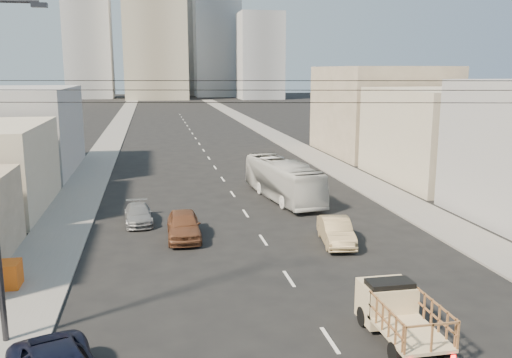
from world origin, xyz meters
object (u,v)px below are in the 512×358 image
object	(u,v)px
city_bus	(283,180)
sedan_tan	(336,231)
sedan_brown	(184,225)
flatbed_pickup	(399,311)
sedan_grey	(138,214)

from	to	relation	value
city_bus	sedan_tan	bearing A→B (deg)	-96.25
city_bus	sedan_tan	distance (m)	11.13
sedan_brown	sedan_tan	size ratio (longest dim) A/B	1.07
flatbed_pickup	sedan_brown	bearing A→B (deg)	117.10
flatbed_pickup	city_bus	bearing A→B (deg)	87.29
city_bus	sedan_grey	size ratio (longest dim) A/B	2.60
sedan_tan	sedan_grey	bearing A→B (deg)	158.17
sedan_brown	sedan_grey	size ratio (longest dim) A/B	1.15
sedan_brown	sedan_tan	distance (m)	8.76
sedan_tan	sedan_grey	xyz separation A→B (m)	(-11.02, 6.36, -0.13)
flatbed_pickup	sedan_brown	xyz separation A→B (m)	(-6.94, 13.56, -0.29)
city_bus	sedan_brown	xyz separation A→B (m)	(-7.98, -8.48, -0.68)
sedan_grey	sedan_brown	bearing A→B (deg)	-58.54
flatbed_pickup	sedan_tan	size ratio (longest dim) A/B	1.00
flatbed_pickup	sedan_grey	xyz separation A→B (m)	(-9.59, 17.30, -0.50)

